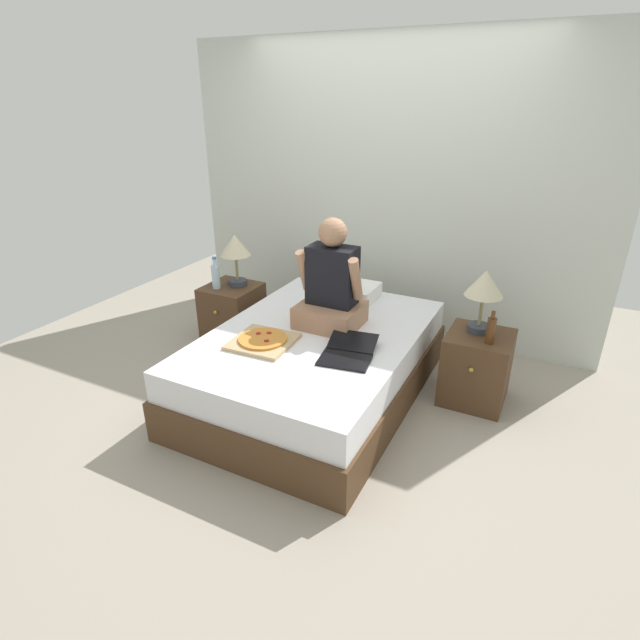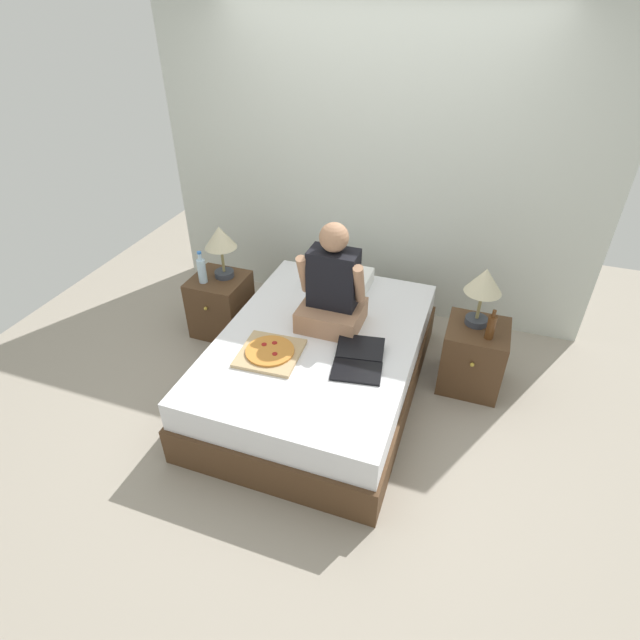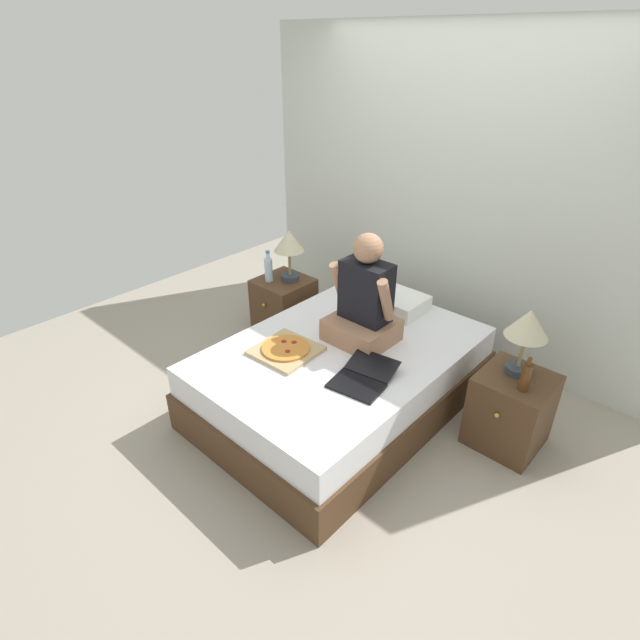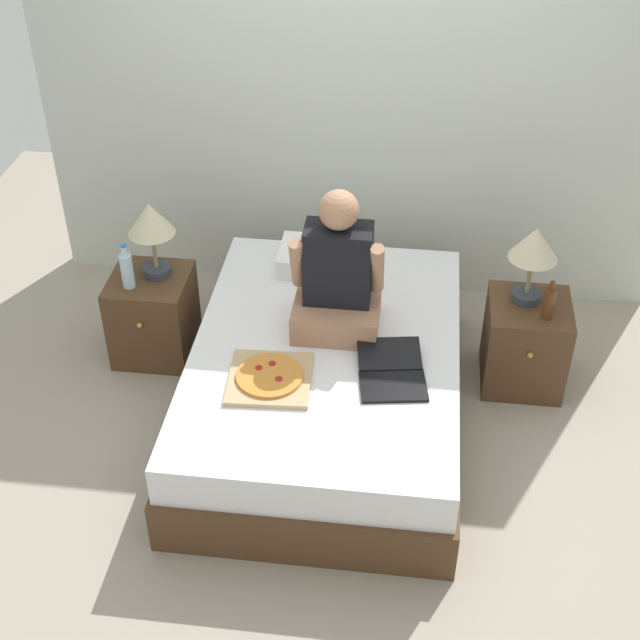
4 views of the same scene
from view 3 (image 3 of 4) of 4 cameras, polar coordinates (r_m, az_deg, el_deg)
name	(u,v)px [view 3 (image 3 of 4)]	position (r m, az deg, el deg)	size (l,w,h in m)	color
ground_plane	(341,403)	(3.76, 2.36, -9.51)	(5.76, 5.76, 0.00)	#9E9384
wall_back	(455,199)	(4.20, 15.15, 13.20)	(3.76, 0.12, 2.50)	silver
bed	(341,377)	(3.61, 2.44, -6.48)	(1.39, 1.99, 0.50)	#4C331E
nightstand_left	(284,306)	(4.50, -4.13, 1.58)	(0.44, 0.47, 0.52)	#4C331E
lamp_on_left_nightstand	(289,244)	(4.26, -3.55, 8.62)	(0.26, 0.26, 0.45)	#333842
water_bottle	(269,269)	(4.34, -5.91, 5.83)	(0.07, 0.07, 0.28)	silver
nightstand_right	(510,410)	(3.52, 20.92, -9.59)	(0.44, 0.47, 0.52)	#4C331E
lamp_on_right_nightstand	(527,328)	(3.25, 22.63, -0.85)	(0.26, 0.26, 0.45)	#333842
beer_bottle	(526,377)	(3.22, 22.45, -6.01)	(0.06, 0.06, 0.23)	#512D14
pillow	(392,300)	(3.98, 8.24, 2.26)	(0.52, 0.34, 0.12)	white
person_seated	(364,303)	(3.42, 5.07, 1.98)	(0.47, 0.40, 0.78)	#A37556
laptop	(362,379)	(3.13, 4.78, -6.71)	(0.38, 0.46, 0.07)	black
pizza_box	(286,350)	(3.40, -3.93, -3.41)	(0.42, 0.42, 0.05)	tan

